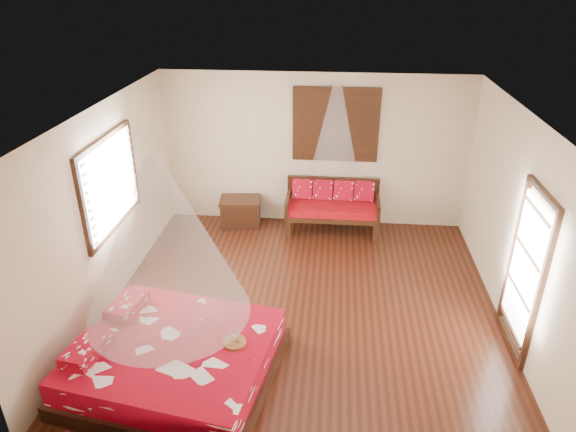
# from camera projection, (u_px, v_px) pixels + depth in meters

# --- Properties ---
(room) EXTENTS (5.54, 5.54, 2.84)m
(room) POSITION_uv_depth(u_px,v_px,m) (304.00, 218.00, 6.82)
(room) COLOR black
(room) RESTS_ON ground
(bed) EXTENTS (2.54, 2.36, 0.65)m
(bed) POSITION_uv_depth(u_px,v_px,m) (174.00, 360.00, 6.02)
(bed) COLOR black
(bed) RESTS_ON floor
(daybed) EXTENTS (1.68, 0.75, 0.94)m
(daybed) POSITION_uv_depth(u_px,v_px,m) (332.00, 204.00, 9.30)
(daybed) COLOR black
(daybed) RESTS_ON floor
(storage_chest) EXTENTS (0.80, 0.62, 0.51)m
(storage_chest) POSITION_uv_depth(u_px,v_px,m) (241.00, 211.00, 9.63)
(storage_chest) COLOR black
(storage_chest) RESTS_ON floor
(shutter_panel) EXTENTS (1.52, 0.06, 1.32)m
(shutter_panel) POSITION_uv_depth(u_px,v_px,m) (336.00, 125.00, 9.00)
(shutter_panel) COLOR black
(shutter_panel) RESTS_ON wall_back
(window_left) EXTENTS (0.10, 1.74, 1.34)m
(window_left) POSITION_uv_depth(u_px,v_px,m) (111.00, 184.00, 7.10)
(window_left) COLOR black
(window_left) RESTS_ON wall_left
(glazed_door) EXTENTS (0.08, 1.02, 2.16)m
(glazed_door) POSITION_uv_depth(u_px,v_px,m) (525.00, 273.00, 6.20)
(glazed_door) COLOR black
(glazed_door) RESTS_ON floor
(wine_tray) EXTENTS (0.27, 0.27, 0.22)m
(wine_tray) POSITION_uv_depth(u_px,v_px,m) (234.00, 339.00, 5.89)
(wine_tray) COLOR brown
(wine_tray) RESTS_ON bed
(mosquito_net_main) EXTENTS (1.79, 1.79, 1.80)m
(mosquito_net_main) POSITION_uv_depth(u_px,v_px,m) (161.00, 241.00, 5.31)
(mosquito_net_main) COLOR white
(mosquito_net_main) RESTS_ON ceiling
(mosquito_net_daybed) EXTENTS (0.79, 0.79, 1.50)m
(mosquito_net_daybed) POSITION_uv_depth(u_px,v_px,m) (336.00, 127.00, 8.54)
(mosquito_net_daybed) COLOR white
(mosquito_net_daybed) RESTS_ON ceiling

